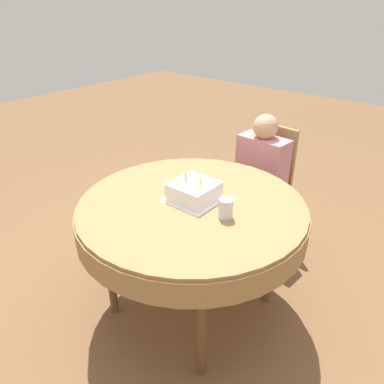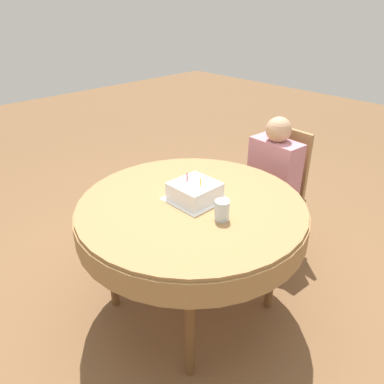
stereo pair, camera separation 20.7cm
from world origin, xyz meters
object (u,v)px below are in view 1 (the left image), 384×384
at_px(birthday_cake, 194,191).
at_px(drinking_glass, 226,208).
at_px(chair, 265,184).
at_px(person, 260,171).

relative_size(birthday_cake, drinking_glass, 2.19).
xyz_separation_m(chair, drinking_glass, (0.30, -0.99, 0.34)).
xyz_separation_m(person, birthday_cake, (0.05, -0.85, 0.19)).
distance_m(chair, drinking_glass, 1.09).
bearing_deg(chair, drinking_glass, -69.05).
bearing_deg(chair, birthday_cake, -82.95).
xyz_separation_m(birthday_cake, drinking_glass, (0.25, -0.05, 0.00)).
relative_size(chair, birthday_cake, 3.95).
xyz_separation_m(person, drinking_glass, (0.30, -0.90, 0.20)).
height_order(birthday_cake, drinking_glass, birthday_cake).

